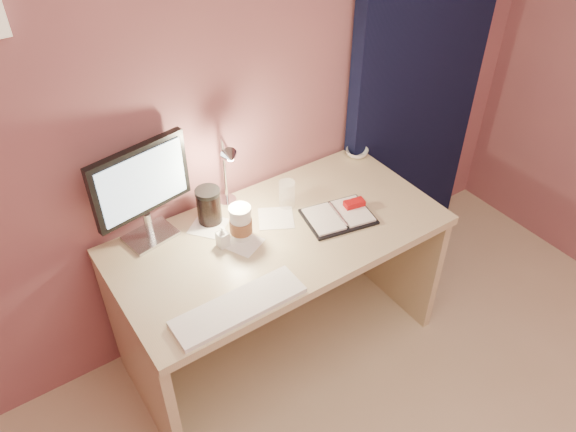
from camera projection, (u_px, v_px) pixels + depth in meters
room at (408, 61)px, 2.70m from camera, size 3.50×3.50×3.50m
desk at (271, 262)px, 2.53m from camera, size 1.40×0.70×0.73m
monitor at (140, 186)px, 2.15m from camera, size 0.41×0.18×0.44m
keyboard at (239, 306)px, 2.01m from camera, size 0.50×0.15×0.02m
planner at (340, 215)px, 2.42m from camera, size 0.32×0.27×0.04m
paper_a at (244, 243)px, 2.29m from camera, size 0.17×0.17×0.00m
paper_b at (276, 218)px, 2.41m from camera, size 0.20×0.20×0.00m
paper_c at (208, 226)px, 2.37m from camera, size 0.20×0.20×0.00m
coffee_cup at (241, 223)px, 2.28m from camera, size 0.09×0.09×0.15m
clear_cup at (287, 194)px, 2.45m from camera, size 0.07×0.07×0.12m
bowl at (357, 153)px, 2.79m from camera, size 0.12×0.12×0.03m
lotion_bottle at (223, 236)px, 2.25m from camera, size 0.05×0.05×0.10m
dark_jar at (209, 207)px, 2.36m from camera, size 0.10×0.10×0.14m
desk_lamp at (239, 167)px, 2.32m from camera, size 0.12×0.22×0.36m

